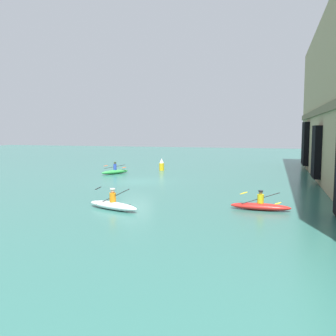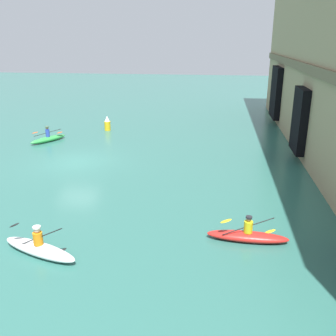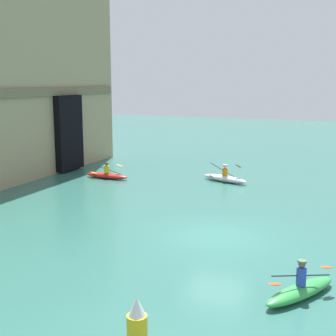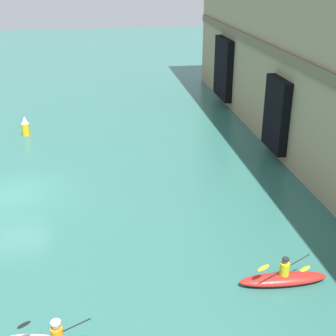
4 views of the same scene
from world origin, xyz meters
name	(u,v)px [view 2 (image 2 of 4)]	position (x,y,z in m)	size (l,w,h in m)	color
ground_plane	(76,162)	(0.00, 0.00, 0.00)	(120.00, 120.00, 0.00)	#2D665B
kayak_green	(48,138)	(-4.38, -3.84, 0.24)	(2.93, 2.07, 1.16)	green
kayak_red	(248,236)	(8.38, 9.97, 0.22)	(0.79, 3.09, 1.03)	red
kayak_white	(39,248)	(10.33, 2.55, 0.24)	(1.76, 3.29, 1.20)	white
marker_buoy	(107,124)	(-8.48, -0.48, 0.57)	(0.51, 0.51, 1.24)	yellow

